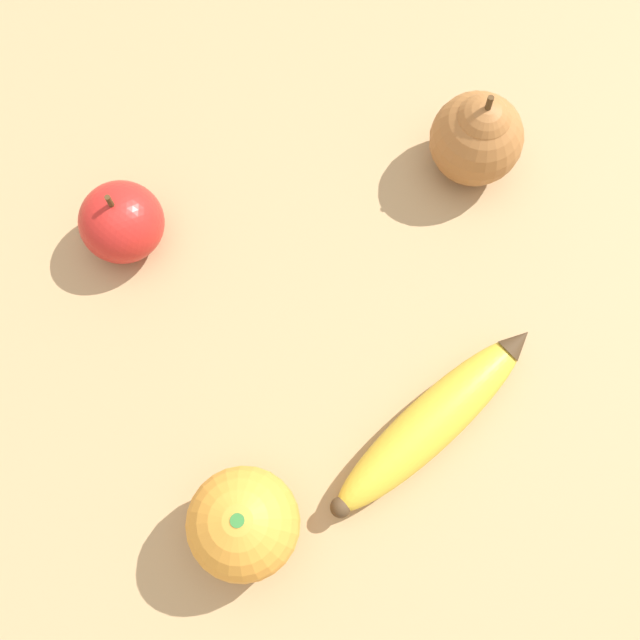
{
  "coord_description": "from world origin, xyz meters",
  "views": [
    {
      "loc": [
        -0.02,
        0.27,
        0.59
      ],
      "look_at": [
        -0.03,
        0.09,
        0.03
      ],
      "focal_mm": 42.0,
      "sensor_mm": 36.0,
      "label": 1
    }
  ],
  "objects_px": {
    "pear": "(477,136)",
    "apple": "(122,222)",
    "banana": "(434,420)",
    "orange": "(243,524)"
  },
  "relations": [
    {
      "from": "pear",
      "to": "apple",
      "type": "distance_m",
      "value": 0.3
    },
    {
      "from": "banana",
      "to": "orange",
      "type": "xyz_separation_m",
      "value": [
        0.15,
        0.07,
        0.02
      ]
    },
    {
      "from": "pear",
      "to": "apple",
      "type": "relative_size",
      "value": 1.29
    },
    {
      "from": "pear",
      "to": "apple",
      "type": "bearing_deg",
      "value": 10.38
    },
    {
      "from": "orange",
      "to": "apple",
      "type": "relative_size",
      "value": 1.08
    },
    {
      "from": "banana",
      "to": "apple",
      "type": "relative_size",
      "value": 2.38
    },
    {
      "from": "orange",
      "to": "apple",
      "type": "bearing_deg",
      "value": -69.21
    },
    {
      "from": "banana",
      "to": "pear",
      "type": "bearing_deg",
      "value": 37.45
    },
    {
      "from": "orange",
      "to": "pear",
      "type": "height_order",
      "value": "pear"
    },
    {
      "from": "apple",
      "to": "pear",
      "type": "bearing_deg",
      "value": -169.62
    }
  ]
}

